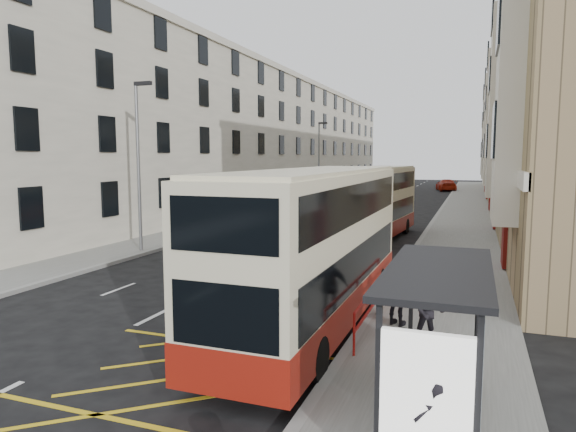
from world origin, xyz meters
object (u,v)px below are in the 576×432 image
at_px(bus_shelter, 446,318).
at_px(car_silver, 364,187).
at_px(double_decker_rear, 375,203).
at_px(white_van, 343,193).
at_px(pedestrian_far, 398,293).
at_px(car_dark, 383,185).
at_px(pedestrian_mid, 429,312).
at_px(double_decker_front, 316,247).
at_px(car_red, 446,185).
at_px(street_lamp_near, 139,157).
at_px(street_lamp_far, 319,157).

distance_m(bus_shelter, car_silver, 60.74).
relative_size(double_decker_rear, white_van, 1.77).
height_order(double_decker_rear, pedestrian_far, double_decker_rear).
xyz_separation_m(car_silver, car_dark, (1.70, 5.35, -0.04)).
bearing_deg(car_silver, pedestrian_mid, -93.21).
xyz_separation_m(double_decker_front, pedestrian_far, (2.20, 0.33, -1.15)).
distance_m(pedestrian_mid, car_silver, 56.40).
distance_m(double_decker_front, white_van, 40.53).
bearing_deg(bus_shelter, car_red, 92.94).
bearing_deg(double_decker_front, pedestrian_mid, -13.20).
relative_size(white_van, car_silver, 1.38).
xyz_separation_m(bus_shelter, street_lamp_near, (-14.69, 12.39, 2.50)).
bearing_deg(bus_shelter, white_van, 105.96).
height_order(street_lamp_far, white_van, street_lamp_far).
bearing_deg(street_lamp_near, double_decker_front, -33.65).
relative_size(pedestrian_mid, car_red, 0.28).
bearing_deg(pedestrian_mid, double_decker_rear, 91.18).
bearing_deg(pedestrian_far, street_lamp_far, -51.13).
xyz_separation_m(bus_shelter, double_decker_front, (-3.67, 5.05, 0.06)).
height_order(bus_shelter, double_decker_front, double_decker_front).
bearing_deg(street_lamp_near, white_van, 86.52).
height_order(pedestrian_mid, pedestrian_far, pedestrian_far).
height_order(white_van, car_dark, white_van).
bearing_deg(car_red, street_lamp_far, 52.22).
relative_size(double_decker_rear, pedestrian_mid, 6.85).
xyz_separation_m(double_decker_rear, car_silver, (-8.70, 39.05, -1.36)).
relative_size(street_lamp_far, pedestrian_mid, 5.25).
height_order(street_lamp_near, white_van, street_lamp_near).
xyz_separation_m(pedestrian_mid, white_van, (-12.17, 40.23, -0.09)).
height_order(pedestrian_far, car_dark, pedestrian_far).
relative_size(pedestrian_far, car_red, 0.33).
bearing_deg(street_lamp_near, car_dark, 86.87).
relative_size(street_lamp_near, street_lamp_far, 1.00).
bearing_deg(double_decker_front, street_lamp_near, 146.70).
bearing_deg(car_silver, street_lamp_far, -110.43).
relative_size(pedestrian_mid, car_dark, 0.36).
bearing_deg(street_lamp_near, street_lamp_far, 90.00).
bearing_deg(double_decker_front, car_silver, 100.69).
bearing_deg(bus_shelter, street_lamp_near, 139.86).
relative_size(street_lamp_far, pedestrian_far, 4.46).
height_order(double_decker_front, pedestrian_mid, double_decker_front).
bearing_deg(white_van, double_decker_rear, -83.90).
distance_m(white_van, car_red, 22.86).
xyz_separation_m(street_lamp_far, pedestrian_mid, (14.13, -38.09, -3.72)).
xyz_separation_m(car_silver, car_red, (10.18, 6.20, 0.07)).
distance_m(street_lamp_near, double_decker_rear, 12.78).
xyz_separation_m(street_lamp_far, car_silver, (1.15, 16.80, -3.91)).
distance_m(pedestrian_mid, white_van, 42.03).
height_order(double_decker_front, white_van, double_decker_front).
bearing_deg(double_decker_front, white_van, 103.28).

